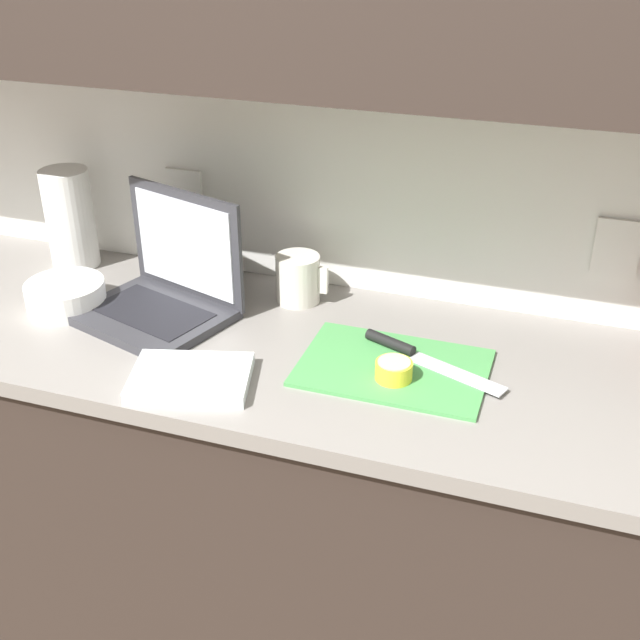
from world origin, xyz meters
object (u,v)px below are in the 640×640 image
Objects in this scene: knife at (409,351)px; paper_towel_roll at (70,218)px; bowl_white at (66,295)px; laptop at (166,286)px; lemon_half_cut at (394,370)px; measuring_cup at (298,279)px; cutting_board at (393,368)px.

paper_towel_roll is (-0.87, 0.17, 0.10)m from knife.
laptop is at bearing 13.63° from bowl_white.
measuring_cup is (-0.28, 0.26, 0.03)m from lemon_half_cut.
knife is 0.89m from paper_towel_roll.
lemon_half_cut is 0.41× the size of bowl_white.
lemon_half_cut is (0.01, -0.04, 0.02)m from cutting_board.
knife is at bearing 69.71° from cutting_board.
cutting_board is 0.05m from knife.
cutting_board is at bearing -38.07° from measuring_cup.
lemon_half_cut reaches higher than cutting_board.
cutting_board is 0.74m from bowl_white.
paper_towel_roll reaches higher than lemon_half_cut.
measuring_cup is at bearing 137.88° from lemon_half_cut.
cutting_board is at bearing -14.47° from paper_towel_roll.
knife is at bearing 15.05° from laptop.
measuring_cup is at bearing 141.93° from cutting_board.
measuring_cup is (-0.27, 0.21, 0.05)m from cutting_board.
paper_towel_roll is (-0.58, 0.01, 0.07)m from measuring_cup.
knife is at bearing -11.08° from paper_towel_roll.
bowl_white is (-0.47, -0.20, -0.02)m from measuring_cup.
measuring_cup reaches higher than bowl_white.
cutting_board is 2.09× the size of bowl_white.
lemon_half_cut is at bearing -75.67° from cutting_board.
cutting_board is 0.89m from paper_towel_roll.
knife is 0.76m from bowl_white.
measuring_cup is 0.58m from paper_towel_roll.
paper_towel_roll is at bearing 165.53° from cutting_board.
lemon_half_cut is 0.76m from bowl_white.
lemon_half_cut is 0.59× the size of measuring_cup.
paper_towel_roll reaches higher than measuring_cup.
paper_towel_roll is (-0.85, 0.22, 0.12)m from cutting_board.
laptop is 0.23m from bowl_white.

